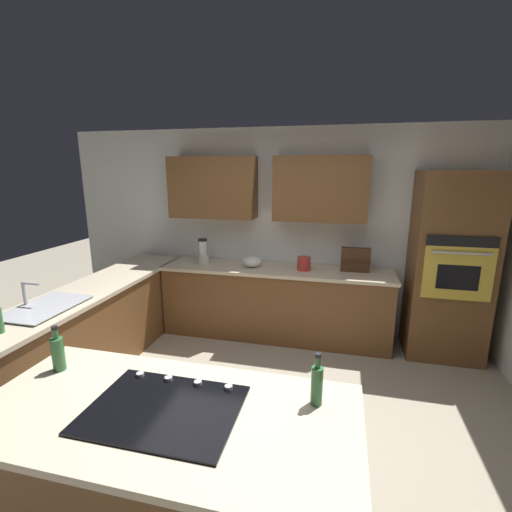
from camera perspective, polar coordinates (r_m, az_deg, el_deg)
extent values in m
plane|color=#9E937F|center=(3.32, -1.23, -25.33)|extent=(14.00, 14.00, 0.00)
cube|color=silver|center=(4.71, 5.21, 3.90)|extent=(6.00, 0.10, 2.60)
cube|color=brown|center=(4.39, 10.19, 10.45)|extent=(1.10, 0.34, 0.76)
cube|color=brown|center=(4.67, -6.86, 10.73)|extent=(1.10, 0.34, 0.76)
cube|color=brown|center=(4.60, 3.03, -7.58)|extent=(2.80, 0.60, 0.86)
cube|color=beige|center=(4.45, 3.10, -2.17)|extent=(2.84, 0.64, 0.04)
cube|color=brown|center=(4.27, -23.97, -10.51)|extent=(0.60, 2.90, 0.86)
cube|color=beige|center=(4.12, -24.57, -4.75)|extent=(0.64, 2.94, 0.04)
cube|color=brown|center=(2.34, -13.62, -31.98)|extent=(1.89, 0.84, 0.86)
cube|color=beige|center=(2.04, -14.37, -23.07)|extent=(1.97, 0.92, 0.04)
cube|color=brown|center=(4.50, 28.32, -1.52)|extent=(0.80, 0.60, 2.08)
cube|color=gold|center=(4.21, 29.39, -2.43)|extent=(0.66, 0.03, 0.56)
cube|color=black|center=(4.21, 29.37, -3.00)|extent=(0.40, 0.01, 0.26)
cube|color=black|center=(4.14, 29.91, 1.97)|extent=(0.66, 0.02, 0.11)
cylinder|color=silver|center=(4.13, 29.86, 0.38)|extent=(0.56, 0.02, 0.02)
cube|color=#515456|center=(3.79, -28.70, -6.28)|extent=(0.40, 0.30, 0.02)
cube|color=#515456|center=(3.56, -32.34, -7.94)|extent=(0.40, 0.30, 0.02)
cube|color=#B7BABF|center=(3.67, -30.47, -6.96)|extent=(0.46, 0.70, 0.01)
cylinder|color=#B7BABF|center=(3.78, -32.84, -5.21)|extent=(0.03, 0.03, 0.22)
cylinder|color=#B7BABF|center=(3.70, -32.20, -3.74)|extent=(0.18, 0.02, 0.02)
cube|color=black|center=(2.03, -14.42, -22.45)|extent=(0.76, 0.56, 0.01)
cylinder|color=#B2B2B7|center=(2.10, -4.38, -20.06)|extent=(0.04, 0.04, 0.02)
cylinder|color=#B2B2B7|center=(2.16, -9.21, -19.25)|extent=(0.04, 0.04, 0.02)
cylinder|color=#B2B2B7|center=(2.22, -13.73, -18.38)|extent=(0.04, 0.04, 0.02)
cylinder|color=#B2B2B7|center=(2.30, -17.91, -17.46)|extent=(0.04, 0.04, 0.02)
cylinder|color=beige|center=(4.69, -8.39, -0.55)|extent=(0.15, 0.15, 0.11)
cylinder|color=silver|center=(4.66, -8.45, 1.24)|extent=(0.11, 0.11, 0.19)
cylinder|color=black|center=(4.63, -8.50, 2.54)|extent=(0.12, 0.12, 0.03)
ellipsoid|color=white|center=(4.49, -0.67, -0.89)|extent=(0.24, 0.24, 0.13)
cube|color=#472B19|center=(4.43, 15.50, -0.57)|extent=(0.33, 0.10, 0.29)
cube|color=#472B19|center=(4.37, 15.52, -0.74)|extent=(0.32, 0.02, 0.02)
cylinder|color=red|center=(4.38, 7.61, -1.19)|extent=(0.16, 0.16, 0.16)
cylinder|color=#336B38|center=(2.54, -28.90, -13.50)|extent=(0.07, 0.07, 0.20)
cylinder|color=#336B38|center=(2.49, -29.25, -10.77)|extent=(0.03, 0.03, 0.06)
cylinder|color=black|center=(2.47, -29.36, -9.92)|extent=(0.04, 0.04, 0.02)
cylinder|color=#336B38|center=(1.99, 9.63, -19.67)|extent=(0.06, 0.06, 0.21)
cylinder|color=#336B38|center=(1.92, 9.79, -16.32)|extent=(0.03, 0.03, 0.06)
cylinder|color=black|center=(1.90, 9.84, -15.27)|extent=(0.03, 0.03, 0.02)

